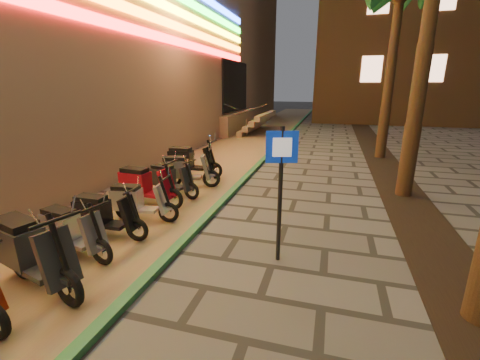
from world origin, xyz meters
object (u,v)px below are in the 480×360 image
(scooter_8, at_px, (103,215))
(scooter_12, at_px, (184,170))
(scooter_10, at_px, (144,185))
(scooter_6, at_px, (30,251))
(scooter_13, at_px, (189,161))
(scooter_7, at_px, (70,231))
(scooter_9, at_px, (137,201))
(scooter_11, at_px, (170,179))
(pedestrian_sign, at_px, (281,177))

(scooter_8, distance_m, scooter_12, 3.38)
(scooter_10, distance_m, scooter_12, 1.64)
(scooter_6, bearing_deg, scooter_13, 108.20)
(scooter_7, xyz_separation_m, scooter_12, (0.15, 4.14, 0.05))
(scooter_7, relative_size, scooter_8, 1.00)
(scooter_9, relative_size, scooter_10, 0.87)
(scooter_10, xyz_separation_m, scooter_11, (0.24, 0.82, -0.06))
(scooter_9, bearing_deg, scooter_7, -106.05)
(scooter_8, height_order, scooter_13, scooter_13)
(scooter_9, height_order, scooter_13, scooter_13)
(scooter_10, relative_size, scooter_13, 0.96)
(scooter_6, bearing_deg, scooter_9, 103.26)
(scooter_8, bearing_deg, pedestrian_sign, 0.43)
(pedestrian_sign, xyz_separation_m, scooter_13, (-3.62, 4.33, -0.92))
(scooter_13, bearing_deg, scooter_6, -89.19)
(pedestrian_sign, distance_m, scooter_11, 4.32)
(pedestrian_sign, relative_size, scooter_10, 1.33)
(scooter_13, bearing_deg, scooter_8, -89.25)
(scooter_10, bearing_deg, scooter_6, -79.82)
(scooter_7, bearing_deg, scooter_12, 98.06)
(scooter_6, relative_size, scooter_9, 1.25)
(scooter_6, xyz_separation_m, scooter_12, (0.00, 5.04, -0.06))
(scooter_7, distance_m, scooter_8, 0.76)
(pedestrian_sign, bearing_deg, scooter_9, 149.45)
(pedestrian_sign, bearing_deg, scooter_6, -169.14)
(scooter_7, height_order, scooter_8, scooter_8)
(scooter_11, relative_size, scooter_12, 0.90)
(scooter_9, bearing_deg, scooter_12, 84.30)
(scooter_7, relative_size, scooter_13, 0.86)
(scooter_6, bearing_deg, scooter_12, 105.24)
(pedestrian_sign, bearing_deg, scooter_11, 126.38)
(scooter_10, distance_m, scooter_11, 0.86)
(scooter_11, bearing_deg, scooter_7, -79.94)
(scooter_13, bearing_deg, scooter_10, -91.65)
(scooter_6, distance_m, scooter_12, 5.04)
(scooter_11, bearing_deg, scooter_12, 98.37)
(pedestrian_sign, height_order, scooter_9, pedestrian_sign)
(scooter_6, bearing_deg, scooter_7, 114.82)
(pedestrian_sign, height_order, scooter_6, pedestrian_sign)
(scooter_7, xyz_separation_m, scooter_8, (0.06, 0.76, 0.00))
(pedestrian_sign, bearing_deg, scooter_8, 164.53)
(scooter_10, relative_size, scooter_11, 1.14)
(scooter_10, relative_size, scooter_12, 1.02)
(scooter_7, height_order, scooter_11, scooter_7)
(scooter_9, bearing_deg, scooter_8, -109.25)
(scooter_8, bearing_deg, scooter_13, 92.06)
(scooter_6, height_order, scooter_10, scooter_6)
(scooter_9, bearing_deg, scooter_13, 88.76)
(scooter_12, bearing_deg, scooter_8, -105.14)
(scooter_7, xyz_separation_m, scooter_10, (-0.14, 2.53, 0.06))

